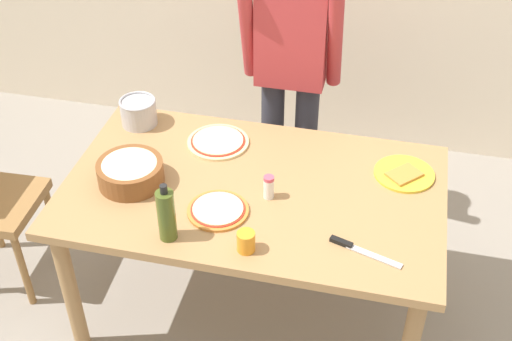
% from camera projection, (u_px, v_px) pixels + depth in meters
% --- Properties ---
extents(ground, '(8.00, 8.00, 0.00)m').
position_uv_depth(ground, '(254.00, 306.00, 3.29)').
color(ground, gray).
extents(dining_table, '(1.60, 0.96, 0.76)m').
position_uv_depth(dining_table, '(253.00, 203.00, 2.88)').
color(dining_table, '#A37A4C').
rests_on(dining_table, ground).
extents(person_cook, '(0.49, 0.25, 1.62)m').
position_uv_depth(person_cook, '(291.00, 65.00, 3.29)').
color(person_cook, '#2D2D38').
rests_on(person_cook, ground).
extents(pizza_raw_on_board, '(0.28, 0.28, 0.02)m').
position_uv_depth(pizza_raw_on_board, '(218.00, 142.00, 3.07)').
color(pizza_raw_on_board, beige).
rests_on(pizza_raw_on_board, dining_table).
extents(pizza_cooked_on_tray, '(0.25, 0.25, 0.02)m').
position_uv_depth(pizza_cooked_on_tray, '(218.00, 210.00, 2.69)').
color(pizza_cooked_on_tray, '#C67A33').
rests_on(pizza_cooked_on_tray, dining_table).
extents(plate_with_slice, '(0.26, 0.26, 0.02)m').
position_uv_depth(plate_with_slice, '(404.00, 174.00, 2.88)').
color(plate_with_slice, gold).
rests_on(plate_with_slice, dining_table).
extents(popcorn_bowl, '(0.28, 0.28, 0.11)m').
position_uv_depth(popcorn_bowl, '(130.00, 171.00, 2.81)').
color(popcorn_bowl, brown).
rests_on(popcorn_bowl, dining_table).
extents(olive_oil_bottle, '(0.07, 0.07, 0.26)m').
position_uv_depth(olive_oil_bottle, '(166.00, 215.00, 2.51)').
color(olive_oil_bottle, '#47561E').
rests_on(olive_oil_bottle, dining_table).
extents(steel_pot, '(0.17, 0.17, 0.13)m').
position_uv_depth(steel_pot, '(138.00, 112.00, 3.16)').
color(steel_pot, '#B7B7BC').
rests_on(steel_pot, dining_table).
extents(cup_orange, '(0.07, 0.07, 0.08)m').
position_uv_depth(cup_orange, '(246.00, 241.00, 2.50)').
color(cup_orange, orange).
rests_on(cup_orange, dining_table).
extents(salt_shaker, '(0.04, 0.04, 0.11)m').
position_uv_depth(salt_shaker, '(269.00, 187.00, 2.74)').
color(salt_shaker, white).
rests_on(salt_shaker, dining_table).
extents(chef_knife, '(0.28, 0.11, 0.02)m').
position_uv_depth(chef_knife, '(356.00, 249.00, 2.52)').
color(chef_knife, silver).
rests_on(chef_knife, dining_table).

